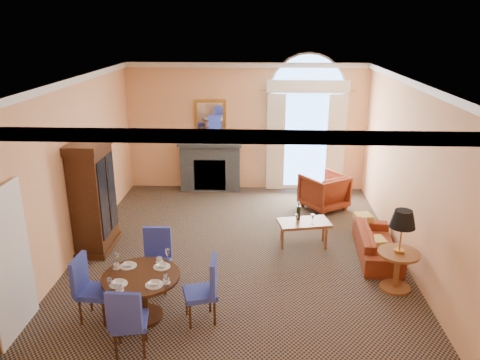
{
  "coord_description": "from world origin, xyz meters",
  "views": [
    {
      "loc": [
        0.39,
        -7.82,
        4.12
      ],
      "look_at": [
        0.0,
        0.5,
        1.3
      ],
      "focal_mm": 35.0,
      "sensor_mm": 36.0,
      "label": 1
    }
  ],
  "objects_px": {
    "sofa": "(377,244)",
    "armchair": "(324,191)",
    "coffee_table": "(304,223)",
    "armoire": "(93,198)",
    "side_table": "(400,241)",
    "dining_table": "(142,286)"
  },
  "relations": [
    {
      "from": "side_table",
      "to": "armchair",
      "type": "bearing_deg",
      "value": 102.22
    },
    {
      "from": "armoire",
      "to": "coffee_table",
      "type": "distance_m",
      "value": 4.0
    },
    {
      "from": "sofa",
      "to": "coffee_table",
      "type": "bearing_deg",
      "value": 76.55
    },
    {
      "from": "side_table",
      "to": "dining_table",
      "type": "bearing_deg",
      "value": -165.96
    },
    {
      "from": "coffee_table",
      "to": "side_table",
      "type": "distance_m",
      "value": 2.09
    },
    {
      "from": "sofa",
      "to": "armchair",
      "type": "bearing_deg",
      "value": 20.21
    },
    {
      "from": "armchair",
      "to": "side_table",
      "type": "height_order",
      "value": "side_table"
    },
    {
      "from": "armoire",
      "to": "side_table",
      "type": "height_order",
      "value": "armoire"
    },
    {
      "from": "armoire",
      "to": "dining_table",
      "type": "bearing_deg",
      "value": -57.11
    },
    {
      "from": "dining_table",
      "to": "side_table",
      "type": "relative_size",
      "value": 0.83
    },
    {
      "from": "armoire",
      "to": "side_table",
      "type": "relative_size",
      "value": 1.57
    },
    {
      "from": "armoire",
      "to": "sofa",
      "type": "height_order",
      "value": "armoire"
    },
    {
      "from": "sofa",
      "to": "side_table",
      "type": "relative_size",
      "value": 1.29
    },
    {
      "from": "sofa",
      "to": "side_table",
      "type": "bearing_deg",
      "value": -173.85
    },
    {
      "from": "sofa",
      "to": "side_table",
      "type": "distance_m",
      "value": 1.27
    },
    {
      "from": "dining_table",
      "to": "side_table",
      "type": "distance_m",
      "value": 4.03
    },
    {
      "from": "dining_table",
      "to": "armchair",
      "type": "height_order",
      "value": "dining_table"
    },
    {
      "from": "armchair",
      "to": "coffee_table",
      "type": "relative_size",
      "value": 0.86
    },
    {
      "from": "armoire",
      "to": "sofa",
      "type": "xyz_separation_m",
      "value": [
        5.27,
        -0.12,
        -0.76
      ]
    },
    {
      "from": "coffee_table",
      "to": "armoire",
      "type": "bearing_deg",
      "value": 172.39
    },
    {
      "from": "armoire",
      "to": "armchair",
      "type": "height_order",
      "value": "armoire"
    },
    {
      "from": "coffee_table",
      "to": "side_table",
      "type": "bearing_deg",
      "value": -59.7
    }
  ]
}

